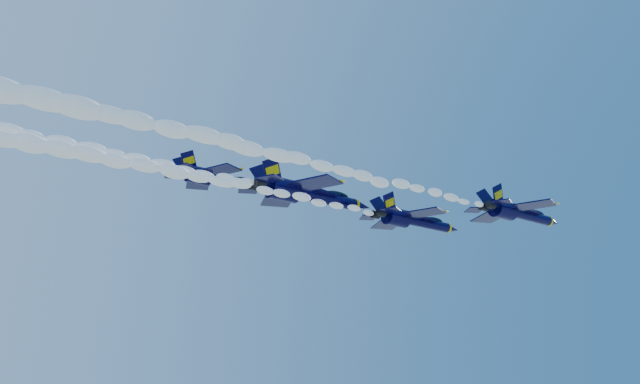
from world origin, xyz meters
TOP-DOWN VIEW (x-y plane):
  - jet_lead at (19.70, -11.64)m, footprint 16.30×13.37m
  - smoke_trail_jet_lead at (-18.80, -11.64)m, footprint 63.06×2.21m
  - jet_second at (10.32, -0.72)m, footprint 16.58×13.60m
  - smoke_trail_jet_second at (-28.29, -0.72)m, footprint 63.06×2.25m
  - jet_third at (-4.93, 3.94)m, footprint 19.71×16.16m
  - jet_fourth at (-14.38, 11.91)m, footprint 15.45×12.67m

SIDE VIEW (x-z plane):
  - smoke_trail_jet_second at x=-28.29m, z-range 149.71..151.73m
  - smoke_trail_jet_lead at x=-18.80m, z-range 149.85..151.84m
  - jet_second at x=10.32m, z-range 148.13..154.29m
  - jet_lead at x=19.70m, z-range 148.30..154.36m
  - jet_third at x=-4.93m, z-range 149.83..157.15m
  - jet_fourth at x=-14.38m, z-range 153.09..158.83m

